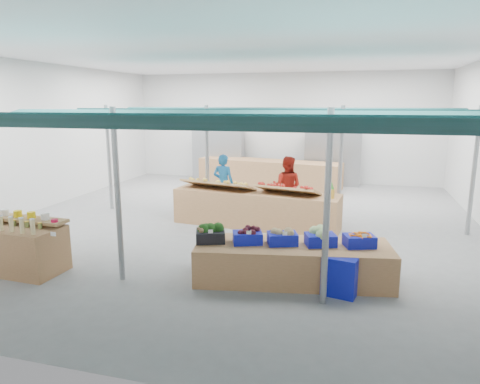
{
  "coord_description": "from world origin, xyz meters",
  "views": [
    {
      "loc": [
        2.89,
        -10.28,
        3.06
      ],
      "look_at": [
        0.5,
        -1.6,
        1.17
      ],
      "focal_mm": 32.0,
      "sensor_mm": 36.0,
      "label": 1
    }
  ],
  "objects_px": {
    "veg_counter": "(293,262)",
    "fruit_counter": "(256,209)",
    "vendor_right": "(287,187)",
    "bottle_shelf": "(14,246)",
    "vendor_left": "(223,184)",
    "crate_stack": "(340,276)"
  },
  "relations": [
    {
      "from": "bottle_shelf",
      "to": "vendor_right",
      "type": "height_order",
      "value": "vendor_right"
    },
    {
      "from": "veg_counter",
      "to": "fruit_counter",
      "type": "bearing_deg",
      "value": 104.2
    },
    {
      "from": "bottle_shelf",
      "to": "crate_stack",
      "type": "bearing_deg",
      "value": 7.52
    },
    {
      "from": "vendor_right",
      "to": "bottle_shelf",
      "type": "bearing_deg",
      "value": 56.1
    },
    {
      "from": "veg_counter",
      "to": "vendor_left",
      "type": "height_order",
      "value": "vendor_left"
    },
    {
      "from": "bottle_shelf",
      "to": "vendor_left",
      "type": "bearing_deg",
      "value": 66.82
    },
    {
      "from": "veg_counter",
      "to": "crate_stack",
      "type": "relative_size",
      "value": 5.18
    },
    {
      "from": "crate_stack",
      "to": "vendor_right",
      "type": "xyz_separation_m",
      "value": [
        -1.63,
        4.58,
        0.51
      ]
    },
    {
      "from": "crate_stack",
      "to": "vendor_left",
      "type": "distance_m",
      "value": 5.75
    },
    {
      "from": "vendor_left",
      "to": "veg_counter",
      "type": "bearing_deg",
      "value": 127.68
    },
    {
      "from": "fruit_counter",
      "to": "bottle_shelf",
      "type": "bearing_deg",
      "value": -126.49
    },
    {
      "from": "veg_counter",
      "to": "vendor_right",
      "type": "height_order",
      "value": "vendor_right"
    },
    {
      "from": "veg_counter",
      "to": "crate_stack",
      "type": "height_order",
      "value": "veg_counter"
    },
    {
      "from": "vendor_left",
      "to": "vendor_right",
      "type": "distance_m",
      "value": 1.8
    },
    {
      "from": "bottle_shelf",
      "to": "vendor_left",
      "type": "relative_size",
      "value": 1.17
    },
    {
      "from": "bottle_shelf",
      "to": "veg_counter",
      "type": "bearing_deg",
      "value": 12.54
    },
    {
      "from": "crate_stack",
      "to": "vendor_left",
      "type": "height_order",
      "value": "vendor_left"
    },
    {
      "from": "crate_stack",
      "to": "bottle_shelf",
      "type": "bearing_deg",
      "value": -175.02
    },
    {
      "from": "fruit_counter",
      "to": "crate_stack",
      "type": "xyz_separation_m",
      "value": [
        2.23,
        -3.48,
        -0.12
      ]
    },
    {
      "from": "veg_counter",
      "to": "fruit_counter",
      "type": "relative_size",
      "value": 0.81
    },
    {
      "from": "fruit_counter",
      "to": "vendor_right",
      "type": "bearing_deg",
      "value": 67.34
    },
    {
      "from": "bottle_shelf",
      "to": "fruit_counter",
      "type": "relative_size",
      "value": 0.47
    }
  ]
}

